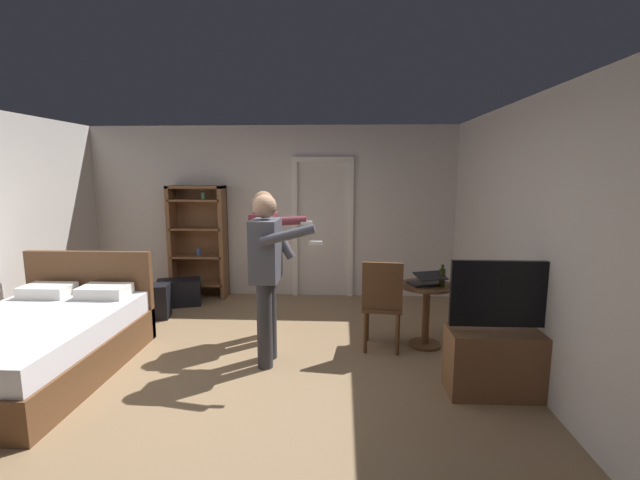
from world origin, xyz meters
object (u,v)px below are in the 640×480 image
Objects in this scene: bookshelf at (199,238)px; bottle_on_table at (442,277)px; person_blue_shirt at (267,268)px; suitcase_dark at (151,302)px; suitcase_small at (179,292)px; side_table at (426,305)px; bed at (37,343)px; person_striped_shirt at (265,255)px; laptop at (427,281)px; tv_flatscreen at (504,354)px; wooden_chair at (382,302)px.

bookshelf is 3.74m from bottle_on_table.
person_blue_shirt is 3.63× the size of suitcase_dark.
bookshelf reaches higher than suitcase_small.
side_table is 0.37m from bottle_on_table.
bed is at bearing -168.91° from bottle_on_table.
side_table is at bearing -29.84° from bookshelf.
person_striped_shirt is at bearing 176.18° from side_table.
bottle_on_table is at bearing -29.74° from side_table.
suitcase_small is at bearing 157.35° from bottle_on_table.
bookshelf is 4.12× the size of laptop.
laptop is at bearing -39.91° from suitcase_small.
person_blue_shirt is at bearing -163.05° from side_table.
laptop is at bearing -30.54° from bookshelf.
tv_flatscreen is 1.17m from laptop.
tv_flatscreen reaches higher than side_table.
bottle_on_table is 0.14× the size of person_striped_shirt.
tv_flatscreen is 1.95× the size of suitcase_small.
side_table is 0.41× the size of person_striped_shirt.
suitcase_dark is (0.39, 1.61, -0.08)m from bed.
bed is 3.41m from wooden_chair.
bottle_on_table is 0.24× the size of wooden_chair.
person_blue_shirt is at bearing -57.78° from bookshelf.
bottle_on_table is 1.95m from person_striped_shirt.
person_blue_shirt is 1.00× the size of person_striped_shirt.
suitcase_small is (-0.18, -0.43, -0.74)m from bookshelf.
person_striped_shirt is (-1.93, 0.20, 0.18)m from bottle_on_table.
wooden_chair is (3.33, 0.71, 0.24)m from bed.
person_blue_shirt reaches higher than laptop.
side_table is 3.56m from suitcase_small.
tv_flatscreen reaches higher than laptop.
suitcase_dark is (-1.65, 0.64, -0.76)m from person_striped_shirt.
side_table is at bearing -21.84° from suitcase_dark.
tv_flatscreen is at bearing -70.79° from bottle_on_table.
suitcase_dark is at bearing 158.85° from person_striped_shirt.
tv_flatscreen is at bearing -65.43° from side_table.
suitcase_dark is at bearing -121.31° from suitcase_small.
person_striped_shirt reaches higher than bottle_on_table.
person_striped_shirt is at bearing 168.25° from wooden_chair.
person_striped_shirt reaches higher than laptop.
wooden_chair is (2.61, -1.93, -0.37)m from bookshelf.
tv_flatscreen is 4.98× the size of bottle_on_table.
bed is at bearing -105.26° from bookshelf.
bed is at bearing -120.66° from suitcase_small.
bookshelf is 3.61m from side_table.
bookshelf reaches higher than person_blue_shirt.
person_striped_shirt reaches higher than tv_flatscreen.
tv_flatscreen reaches higher than suitcase_small.
tv_flatscreen is 4.45m from suitcase_small.
suitcase_small is at bearing 147.63° from tv_flatscreen.
person_striped_shirt is 2.81× the size of suitcase_small.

